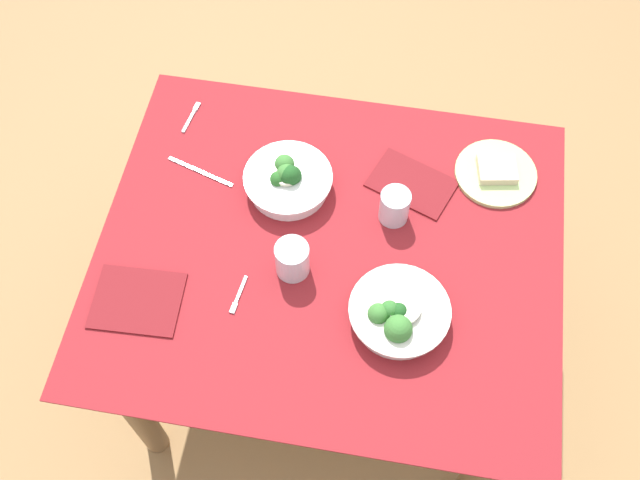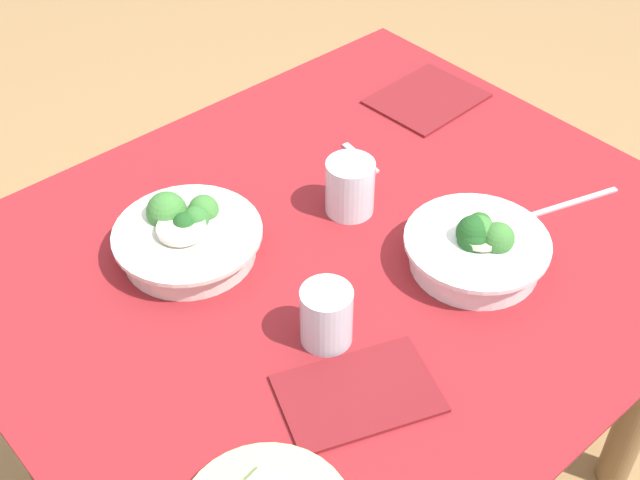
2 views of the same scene
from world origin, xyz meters
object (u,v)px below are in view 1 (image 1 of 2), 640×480
object	(u,v)px
bread_side_plate	(496,172)
napkin_folded_lower	(137,301)
broccoli_bowl_near	(398,315)
table_knife_left	(200,172)
napkin_folded_upper	(412,183)
water_glass_center	(395,206)
broccoli_bowl_far	(288,180)
fork_by_far_bowl	(192,116)
fork_by_near_bowl	(238,296)
water_glass_side	(292,259)

from	to	relation	value
bread_side_plate	napkin_folded_lower	world-z (taller)	bread_side_plate
napkin_folded_lower	broccoli_bowl_near	bearing A→B (deg)	5.10
bread_side_plate	table_knife_left	size ratio (longest dim) A/B	1.10
bread_side_plate	napkin_folded_upper	bearing A→B (deg)	-162.57
water_glass_center	napkin_folded_lower	bearing A→B (deg)	-149.32
table_knife_left	broccoli_bowl_far	bearing A→B (deg)	-164.85
fork_by_far_bowl	water_glass_center	bearing A→B (deg)	-102.36
fork_by_near_bowl	table_knife_left	world-z (taller)	same
bread_side_plate	water_glass_side	distance (m)	0.61
broccoli_bowl_far	water_glass_center	size ratio (longest dim) A/B	2.44
bread_side_plate	napkin_folded_upper	world-z (taller)	bread_side_plate
water_glass_center	napkin_folded_lower	size ratio (longest dim) A/B	0.45
broccoli_bowl_far	broccoli_bowl_near	world-z (taller)	broccoli_bowl_far
water_glass_center	table_knife_left	world-z (taller)	water_glass_center
bread_side_plate	water_glass_side	xyz separation A→B (m)	(-0.48, -0.37, 0.04)
broccoli_bowl_near	napkin_folded_upper	size ratio (longest dim) A/B	1.12
water_glass_center	water_glass_side	world-z (taller)	water_glass_side
water_glass_center	fork_by_near_bowl	size ratio (longest dim) A/B	0.91
table_knife_left	napkin_folded_upper	distance (m)	0.56
fork_by_far_bowl	napkin_folded_lower	distance (m)	0.58
broccoli_bowl_near	bread_side_plate	bearing A→B (deg)	65.71
water_glass_side	napkin_folded_lower	size ratio (longest dim) A/B	0.46
bread_side_plate	fork_by_far_bowl	size ratio (longest dim) A/B	1.96
napkin_folded_upper	table_knife_left	bearing A→B (deg)	-174.23
broccoli_bowl_far	fork_by_near_bowl	world-z (taller)	broccoli_bowl_far
water_glass_center	bread_side_plate	bearing A→B (deg)	34.68
napkin_folded_upper	napkin_folded_lower	xyz separation A→B (m)	(-0.62, -0.45, 0.00)
broccoli_bowl_near	napkin_folded_upper	world-z (taller)	broccoli_bowl_near
water_glass_center	fork_by_near_bowl	distance (m)	0.45
broccoli_bowl_near	fork_by_near_bowl	size ratio (longest dim) A/B	2.31
broccoli_bowl_far	bread_side_plate	world-z (taller)	broccoli_bowl_far
broccoli_bowl_near	water_glass_side	world-z (taller)	water_glass_side
table_knife_left	napkin_folded_lower	distance (m)	0.40
fork_by_far_bowl	table_knife_left	bearing A→B (deg)	-149.61
water_glass_side	table_knife_left	bearing A→B (deg)	140.60
napkin_folded_upper	fork_by_far_bowl	bearing A→B (deg)	168.93
fork_by_near_bowl	fork_by_far_bowl	bearing A→B (deg)	-146.82
water_glass_center	water_glass_side	size ratio (longest dim) A/B	0.96
fork_by_near_bowl	broccoli_bowl_near	bearing A→B (deg)	97.91
water_glass_center	table_knife_left	bearing A→B (deg)	174.47
water_glass_side	water_glass_center	bearing A→B (deg)	40.61
broccoli_bowl_far	fork_by_near_bowl	xyz separation A→B (m)	(-0.06, -0.33, -0.03)
fork_by_near_bowl	napkin_folded_upper	size ratio (longest dim) A/B	0.48
fork_by_far_bowl	napkin_folded_lower	xyz separation A→B (m)	(0.01, -0.58, 0.00)
broccoli_bowl_far	water_glass_side	distance (m)	0.24
water_glass_center	fork_by_near_bowl	world-z (taller)	water_glass_center
water_glass_center	napkin_folded_upper	world-z (taller)	water_glass_center
water_glass_center	fork_by_far_bowl	world-z (taller)	water_glass_center
fork_by_far_bowl	table_knife_left	size ratio (longest dim) A/B	0.56
broccoli_bowl_far	fork_by_far_bowl	world-z (taller)	broccoli_bowl_far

